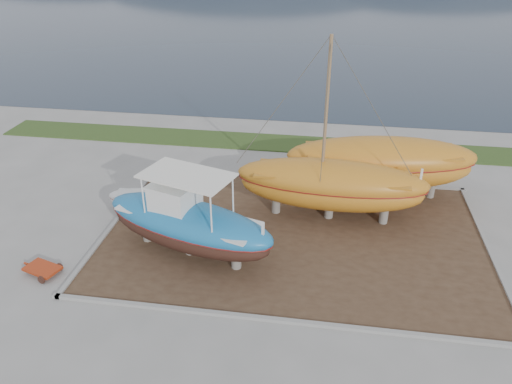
% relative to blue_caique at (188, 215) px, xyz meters
% --- Properties ---
extents(ground, '(140.00, 140.00, 0.00)m').
position_rel_blue_caique_xyz_m(ground, '(4.59, -1.72, -2.08)').
color(ground, gray).
rests_on(ground, ground).
extents(dirt_patch, '(18.00, 12.00, 0.06)m').
position_rel_blue_caique_xyz_m(dirt_patch, '(4.59, 2.28, -2.05)').
color(dirt_patch, '#422D1E').
rests_on(dirt_patch, ground).
extents(curb_frame, '(18.60, 12.60, 0.15)m').
position_rel_blue_caique_xyz_m(curb_frame, '(4.59, 2.28, -2.01)').
color(curb_frame, gray).
rests_on(curb_frame, ground).
extents(grass_strip, '(44.00, 3.00, 0.08)m').
position_rel_blue_caique_xyz_m(grass_strip, '(4.59, 13.78, -2.04)').
color(grass_strip, '#284219').
rests_on(grass_strip, ground).
extents(sea, '(260.00, 100.00, 0.04)m').
position_rel_blue_caique_xyz_m(sea, '(4.59, 68.28, -2.08)').
color(sea, '#1C2939').
rests_on(sea, ground).
extents(blue_caique, '(8.81, 5.08, 4.05)m').
position_rel_blue_caique_xyz_m(blue_caique, '(0.00, 0.00, 0.00)').
color(blue_caique, '#1B6FAC').
rests_on(blue_caique, dirt_patch).
extents(white_dinghy, '(3.80, 1.56, 1.13)m').
position_rel_blue_caique_xyz_m(white_dinghy, '(-3.41, 3.42, -1.46)').
color(white_dinghy, white).
rests_on(white_dinghy, dirt_patch).
extents(orange_sailboat, '(9.65, 3.18, 9.18)m').
position_rel_blue_caique_xyz_m(orange_sailboat, '(6.21, 4.22, 2.57)').
color(orange_sailboat, '#BA721C').
rests_on(orange_sailboat, dirt_patch).
extents(orange_bare_hull, '(10.48, 4.25, 3.34)m').
position_rel_blue_caique_xyz_m(orange_bare_hull, '(8.81, 6.95, -0.35)').
color(orange_bare_hull, '#BA721C').
rests_on(orange_bare_hull, dirt_patch).
extents(red_trailer, '(2.49, 1.76, 0.32)m').
position_rel_blue_caique_xyz_m(red_trailer, '(-5.95, -2.41, -1.92)').
color(red_trailer, '#AF3413').
rests_on(red_trailer, ground).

